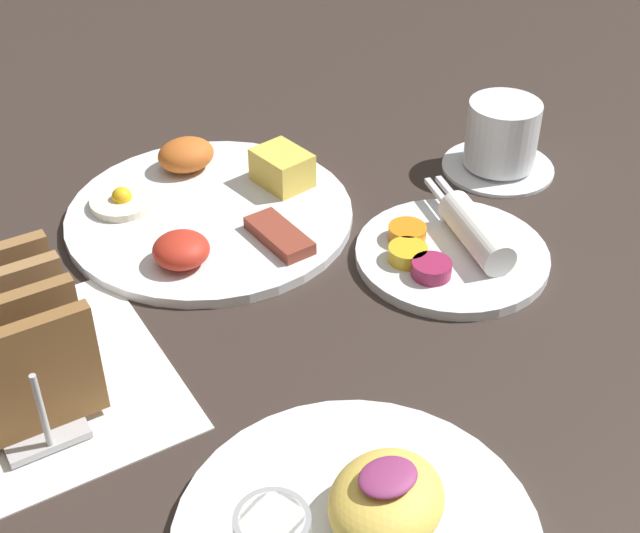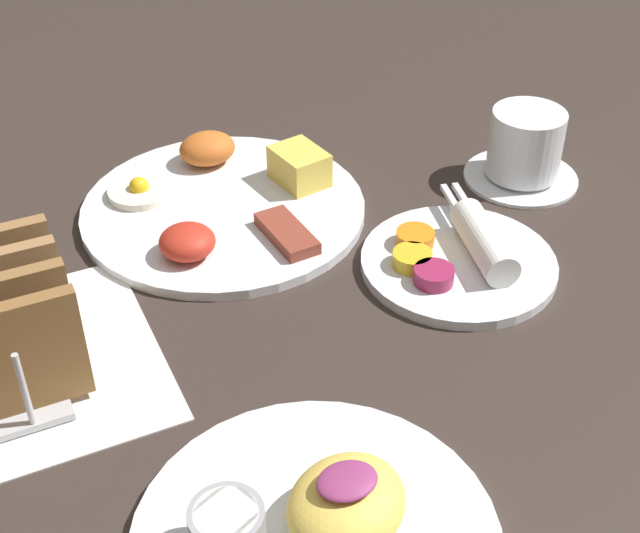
{
  "view_description": "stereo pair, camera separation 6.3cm",
  "coord_description": "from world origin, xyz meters",
  "px_view_note": "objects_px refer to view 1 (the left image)",
  "views": [
    {
      "loc": [
        -0.26,
        -0.49,
        0.49
      ],
      "look_at": [
        0.05,
        0.04,
        0.03
      ],
      "focal_mm": 50.0,
      "sensor_mm": 36.0,
      "label": 1
    },
    {
      "loc": [
        -0.21,
        -0.52,
        0.49
      ],
      "look_at": [
        0.05,
        0.04,
        0.03
      ],
      "focal_mm": 50.0,
      "sensor_mm": 36.0,
      "label": 2
    }
  ],
  "objects_px": {
    "plate_breakfast": "(210,208)",
    "coffee_cup": "(501,139)",
    "toast_rack": "(11,343)",
    "plate_condiments": "(453,250)",
    "plate_foreground": "(356,528)"
  },
  "relations": [
    {
      "from": "plate_breakfast",
      "to": "coffee_cup",
      "type": "relative_size",
      "value": 2.35
    },
    {
      "from": "plate_breakfast",
      "to": "toast_rack",
      "type": "bearing_deg",
      "value": -147.05
    },
    {
      "from": "plate_condiments",
      "to": "coffee_cup",
      "type": "bearing_deg",
      "value": 36.28
    },
    {
      "from": "toast_rack",
      "to": "coffee_cup",
      "type": "distance_m",
      "value": 0.54
    },
    {
      "from": "plate_foreground",
      "to": "coffee_cup",
      "type": "relative_size",
      "value": 2.02
    },
    {
      "from": "coffee_cup",
      "to": "plate_breakfast",
      "type": "bearing_deg",
      "value": 166.11
    },
    {
      "from": "toast_rack",
      "to": "coffee_cup",
      "type": "xyz_separation_m",
      "value": [
        0.54,
        0.07,
        -0.02
      ]
    },
    {
      "from": "coffee_cup",
      "to": "plate_foreground",
      "type": "bearing_deg",
      "value": -140.54
    },
    {
      "from": "plate_condiments",
      "to": "coffee_cup",
      "type": "relative_size",
      "value": 1.53
    },
    {
      "from": "plate_breakfast",
      "to": "toast_rack",
      "type": "height_order",
      "value": "toast_rack"
    },
    {
      "from": "plate_breakfast",
      "to": "plate_condiments",
      "type": "distance_m",
      "value": 0.24
    },
    {
      "from": "plate_foreground",
      "to": "coffee_cup",
      "type": "height_order",
      "value": "coffee_cup"
    },
    {
      "from": "plate_condiments",
      "to": "coffee_cup",
      "type": "xyz_separation_m",
      "value": [
        0.14,
        0.11,
        0.03
      ]
    },
    {
      "from": "plate_breakfast",
      "to": "toast_rack",
      "type": "relative_size",
      "value": 1.91
    },
    {
      "from": "plate_condiments",
      "to": "plate_foreground",
      "type": "bearing_deg",
      "value": -138.81
    }
  ]
}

